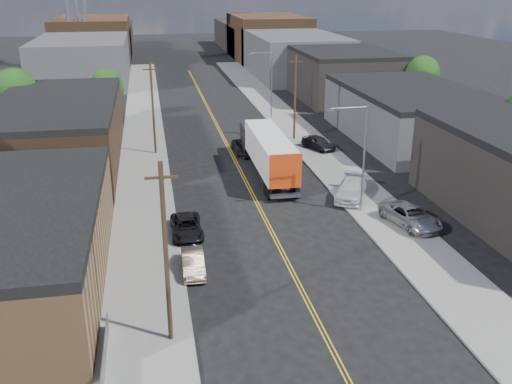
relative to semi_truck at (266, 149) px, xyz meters
name	(u,v)px	position (x,y,z in m)	size (l,w,h in m)	color
ground	(214,120)	(-2.42, 23.50, -2.45)	(260.00, 260.00, 0.00)	black
centerline	(230,150)	(-2.42, 8.50, -2.45)	(0.32, 120.00, 0.01)	gold
sidewalk_left	(144,154)	(-11.92, 8.50, -2.38)	(5.00, 140.00, 0.15)	slate
sidewalk_right	(311,145)	(7.08, 8.50, -2.38)	(5.00, 140.00, 0.15)	slate
warehouse_tan	(2,244)	(-20.42, -18.50, 0.35)	(12.00, 22.00, 5.60)	brown
warehouse_brown	(58,131)	(-20.42, 7.50, 0.85)	(12.00, 26.00, 6.60)	#442D1B
industrial_right_b	(411,114)	(19.58, 9.50, 0.60)	(14.00, 24.00, 6.10)	#39393C
industrial_right_c	(341,74)	(19.58, 35.50, 1.35)	(14.00, 22.00, 7.60)	black
skyline_left_a	(84,60)	(-22.42, 58.50, 1.55)	(16.00, 30.00, 8.00)	#39393C
skyline_right_a	(294,55)	(17.58, 58.50, 1.55)	(16.00, 30.00, 8.00)	#39393C
skyline_left_b	(93,41)	(-22.42, 83.50, 2.55)	(16.00, 26.00, 10.00)	#442D1B
skyline_right_b	(268,37)	(17.58, 83.50, 2.55)	(16.00, 26.00, 10.00)	#442D1B
skyline_left_c	(100,39)	(-22.42, 103.50, 1.05)	(16.00, 40.00, 7.00)	black
skyline_right_c	(253,36)	(17.58, 103.50, 1.05)	(16.00, 40.00, 7.00)	black
streetlight_near	(360,151)	(5.18, -11.50, 2.88)	(3.39, 0.25, 9.00)	gray
streetlight_far	(269,79)	(5.18, 23.50, 2.88)	(3.39, 0.25, 9.00)	gray
utility_pole_left_near	(166,254)	(-10.62, -26.50, 2.69)	(1.60, 0.26, 10.00)	black
utility_pole_left_far	(153,108)	(-10.62, 8.50, 2.69)	(1.60, 0.26, 10.00)	black
utility_pole_right	(295,97)	(5.78, 11.50, 2.69)	(1.60, 0.26, 10.00)	black
tree_left_mid	(16,93)	(-26.36, 18.50, 3.03)	(5.10, 5.04, 8.37)	black
tree_left_far	(107,87)	(-16.36, 25.50, 2.11)	(4.35, 4.20, 6.97)	black
tree_right_far	(423,75)	(27.64, 23.50, 2.73)	(4.85, 4.76, 7.91)	black
semi_truck	(266,149)	(0.00, 0.00, 0.00)	(2.96, 16.43, 4.30)	silver
car_left_b	(193,263)	(-8.82, -19.13, -1.78)	(1.42, 4.08, 1.34)	#806B54
car_left_c	(187,227)	(-8.82, -13.33, -1.77)	(2.27, 4.91, 1.37)	black
car_right_lot_a	(411,216)	(8.29, -15.02, -1.52)	(2.58, 5.59, 1.55)	#949799
car_right_lot_b	(351,189)	(5.78, -8.51, -1.49)	(2.26, 5.56, 1.61)	#BCBCBC
car_right_lot_c	(318,142)	(7.35, 6.67, -1.56)	(1.76, 4.37, 1.49)	black
car_ahead_truck	(245,147)	(-0.92, 7.06, -1.74)	(2.36, 5.11, 1.42)	black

